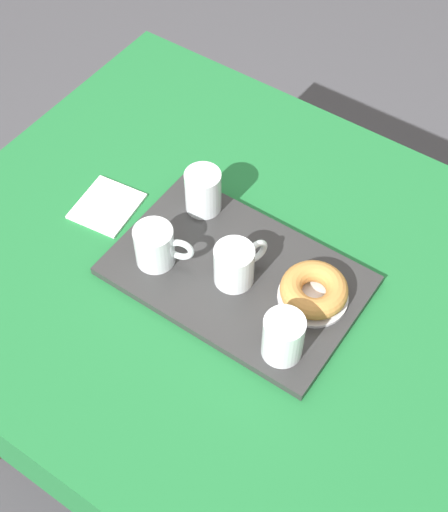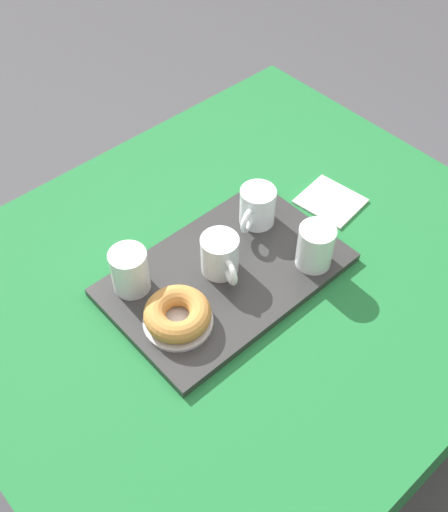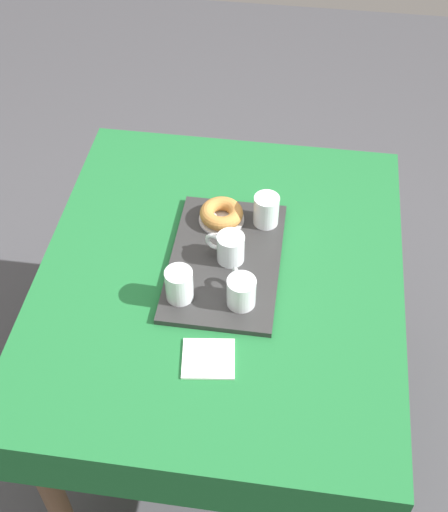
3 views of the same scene
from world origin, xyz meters
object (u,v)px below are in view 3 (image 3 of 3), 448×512
Objects in this scene: tea_mug_left at (241,292)px; tea_mug_right at (230,248)px; water_glass_far at (179,286)px; donut_plate_left at (221,219)px; sugar_donut_left at (221,213)px; serving_tray at (225,261)px; water_glass_near at (266,212)px; paper_napkin at (208,359)px; dining_table at (220,297)px.

tea_mug_left is 0.99× the size of tea_mug_right.
water_glass_far reaches higher than donut_plate_left.
serving_tray is at bearing -167.89° from sugar_donut_left.
tea_mug_right is 1.21× the size of water_glass_far.
sugar_donut_left is (0.14, 0.04, -0.01)m from tea_mug_right.
tea_mug_left is 0.30m from water_glass_near.
water_glass_near is at bearing -84.79° from sugar_donut_left.
sugar_donut_left is (-0.01, 0.12, -0.01)m from water_glass_near.
paper_napkin is at bearing -175.69° from sugar_donut_left.
serving_tray is at bearing 23.08° from tea_mug_left.
tea_mug_right is 0.18m from water_glass_far.
paper_napkin is (-0.17, 0.06, -0.05)m from tea_mug_left.
water_glass_near is at bearing -84.79° from donut_plate_left.
paper_napkin is (-0.32, 0.01, -0.05)m from tea_mug_right.
water_glass_near is at bearing -28.18° from dining_table.
tea_mug_right is (0.00, -0.01, 0.05)m from serving_tray.
water_glass_far reaches higher than tea_mug_left.
sugar_donut_left is (0.18, 0.02, 0.15)m from dining_table.
tea_mug_left is 1.19× the size of water_glass_far.
tea_mug_right is 0.15m from sugar_donut_left.
water_glass_far is at bearing 146.26° from serving_tray.
tea_mug_right is 1.21× the size of water_glass_near.
dining_table is at bearing -38.53° from water_glass_far.
donut_plate_left is at bearing 6.95° from dining_table.
donut_plate_left is at bearing 17.67° from tea_mug_left.
water_glass_far reaches higher than serving_tray.
donut_plate_left reaches higher than serving_tray.
tea_mug_right is 0.15m from donut_plate_left.
water_glass_near reaches higher than donut_plate_left.
paper_napkin is (-0.31, -0.00, -0.01)m from serving_tray.
paper_napkin is (-0.46, -0.03, -0.02)m from donut_plate_left.
tea_mug_right is 0.32m from paper_napkin.
sugar_donut_left is 0.46m from paper_napkin.
donut_plate_left is at bearing -12.74° from water_glass_far.
water_glass_near is at bearing -32.24° from water_glass_far.
serving_tray is 0.18m from water_glass_far.
dining_table is 0.24m from sugar_donut_left.
water_glass_near is 0.13m from sugar_donut_left.
water_glass_near reaches higher than paper_napkin.
water_glass_far reaches higher than sugar_donut_left.
serving_tray is 3.58× the size of donut_plate_left.
paper_napkin is (-0.17, -0.10, -0.06)m from water_glass_far.
donut_plate_left is (0.14, 0.04, -0.04)m from tea_mug_right.
donut_plate_left is at bearing 4.31° from paper_napkin.
tea_mug_left is 0.15m from tea_mug_right.
donut_plate_left reaches higher than dining_table.
tea_mug_right reaches higher than paper_napkin.
donut_plate_left is 1.05× the size of sugar_donut_left.
tea_mug_right is 0.88× the size of paper_napkin.
water_glass_near reaches higher than dining_table.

